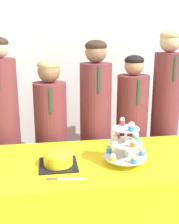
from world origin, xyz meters
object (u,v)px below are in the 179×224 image
(round_cake, at_px, (58,158))
(cake_knife, at_px, (59,179))
(student_3, at_px, (131,136))
(student_0, at_px, (5,134))
(student_4, at_px, (164,121))
(cupcake_stand, at_px, (126,144))
(student_1, at_px, (51,141))
(student_2, at_px, (95,131))

(round_cake, relative_size, cake_knife, 1.08)
(student_3, bearing_deg, student_0, 180.00)
(round_cake, xyz_separation_m, student_3, (0.73, 0.68, -0.13))
(student_4, bearing_deg, student_3, -180.00)
(student_3, bearing_deg, cupcake_stand, -110.45)
(student_3, distance_m, student_4, 0.35)
(student_0, distance_m, student_4, 1.50)
(round_cake, bearing_deg, cake_knife, -91.53)
(cake_knife, relative_size, student_3, 0.16)
(student_0, xyz_separation_m, student_1, (0.40, -0.00, -0.09))
(student_0, relative_size, student_3, 1.11)
(student_1, bearing_deg, student_4, 0.00)
(student_1, relative_size, student_3, 0.98)
(cake_knife, bearing_deg, student_2, 74.51)
(cake_knife, xyz_separation_m, student_4, (1.06, 0.88, 0.06))
(round_cake, bearing_deg, student_1, 92.82)
(round_cake, xyz_separation_m, student_4, (1.06, 0.68, 0.00))
(student_4, bearing_deg, student_0, -180.00)
(student_3, relative_size, student_4, 0.87)
(cupcake_stand, distance_m, student_4, 0.94)
(cupcake_stand, xyz_separation_m, student_3, (0.27, 0.72, -0.21))
(cake_knife, height_order, student_1, student_1)
(student_2, bearing_deg, cupcake_stand, -83.43)
(cake_knife, distance_m, student_0, 0.98)
(cupcake_stand, bearing_deg, student_2, 96.57)
(cupcake_stand, relative_size, student_0, 0.20)
(cupcake_stand, height_order, student_1, student_1)
(student_0, xyz_separation_m, student_4, (1.50, 0.00, 0.05))
(student_1, distance_m, student_4, 1.10)
(student_1, relative_size, student_4, 0.86)
(student_4, bearing_deg, student_2, 180.00)
(round_cake, distance_m, student_4, 1.26)
(cupcake_stand, relative_size, student_1, 0.22)
(student_3, bearing_deg, student_2, 180.00)
(student_2, height_order, student_3, student_2)
(student_3, bearing_deg, round_cake, -136.84)
(round_cake, distance_m, student_3, 1.01)
(round_cake, relative_size, student_3, 0.18)
(cupcake_stand, relative_size, student_4, 0.19)
(cake_knife, bearing_deg, round_cake, 96.57)
(round_cake, height_order, student_4, student_4)
(student_0, height_order, student_4, student_4)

